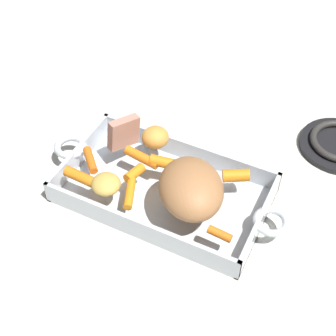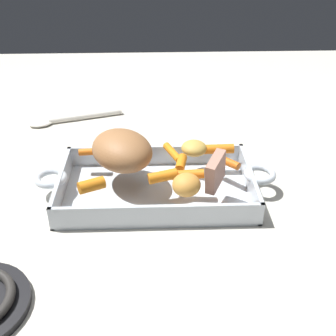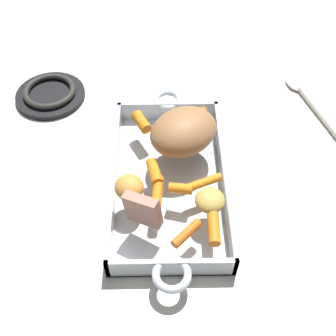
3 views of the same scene
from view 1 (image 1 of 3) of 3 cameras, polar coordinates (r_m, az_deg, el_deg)
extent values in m
plane|color=silver|center=(0.93, -0.46, -3.18)|extent=(1.84, 1.84, 0.00)
cube|color=silver|center=(0.93, -0.46, -3.04)|extent=(0.38, 0.22, 0.01)
cube|color=silver|center=(0.97, 2.28, 1.94)|extent=(0.38, 0.01, 0.05)
cube|color=silver|center=(0.85, -3.62, -6.97)|extent=(0.38, 0.01, 0.05)
cube|color=silver|center=(0.87, 10.52, -6.26)|extent=(0.01, 0.22, 0.05)
cube|color=silver|center=(0.98, -10.18, 1.44)|extent=(0.01, 0.22, 0.05)
torus|color=silver|center=(0.86, 11.84, -6.05)|extent=(0.06, 0.06, 0.01)
torus|color=silver|center=(0.98, -11.22, 2.43)|extent=(0.06, 0.06, 0.01)
ellipsoid|color=#A56E42|center=(0.83, 2.68, -2.36)|extent=(0.17, 0.17, 0.07)
cube|color=tan|center=(0.94, -5.16, 4.08)|extent=(0.05, 0.07, 0.07)
cylinder|color=orange|center=(0.92, -8.97, 0.91)|extent=(0.05, 0.05, 0.02)
cylinder|color=orange|center=(0.89, -3.90, -0.60)|extent=(0.03, 0.05, 0.02)
cylinder|color=orange|center=(0.86, -4.44, -2.93)|extent=(0.04, 0.07, 0.02)
cylinder|color=orange|center=(0.89, 7.84, -0.87)|extent=(0.05, 0.04, 0.02)
cylinder|color=orange|center=(0.89, -9.82, -1.14)|extent=(0.07, 0.02, 0.02)
cylinder|color=orange|center=(0.92, -3.05, 1.23)|extent=(0.07, 0.02, 0.02)
cylinder|color=orange|center=(0.90, -0.39, 0.63)|extent=(0.06, 0.03, 0.02)
cylinder|color=orange|center=(0.81, 5.99, -7.57)|extent=(0.04, 0.02, 0.02)
ellipsoid|color=gold|center=(0.94, -1.47, 3.56)|extent=(0.07, 0.07, 0.04)
ellipsoid|color=gold|center=(0.87, -7.17, -1.85)|extent=(0.07, 0.06, 0.03)
camera|label=2|loc=(1.25, 16.36, 35.40)|focal=44.54mm
camera|label=3|loc=(0.93, -35.96, 36.56)|focal=44.47mm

